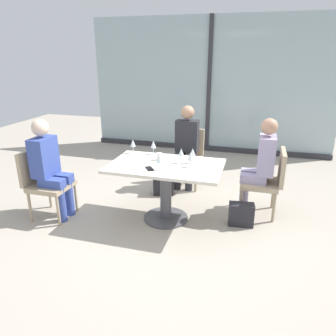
# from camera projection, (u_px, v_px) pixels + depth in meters

# --- Properties ---
(ground_plane) EXTENTS (12.00, 12.00, 0.00)m
(ground_plane) POSITION_uv_depth(u_px,v_px,m) (166.00, 218.00, 4.06)
(ground_plane) COLOR #A89E8E
(window_wall_backdrop) EXTENTS (5.01, 0.10, 2.70)m
(window_wall_backdrop) POSITION_uv_depth(u_px,v_px,m) (209.00, 93.00, 6.54)
(window_wall_backdrop) COLOR #A1B7BC
(window_wall_backdrop) RESTS_ON ground_plane
(dining_table_main) EXTENTS (1.35, 0.84, 0.73)m
(dining_table_main) POSITION_uv_depth(u_px,v_px,m) (166.00, 179.00, 3.87)
(dining_table_main) COLOR silver
(dining_table_main) RESTS_ON ground_plane
(chair_far_right) EXTENTS (0.50, 0.46, 0.87)m
(chair_far_right) POSITION_uv_depth(u_px,v_px,m) (268.00, 178.00, 4.02)
(chair_far_right) COLOR tan
(chair_far_right) RESTS_ON ground_plane
(chair_near_window) EXTENTS (0.46, 0.51, 0.87)m
(chair_near_window) POSITION_uv_depth(u_px,v_px,m) (187.00, 154.00, 5.00)
(chair_near_window) COLOR tan
(chair_near_window) RESTS_ON ground_plane
(chair_side_end) EXTENTS (0.50, 0.46, 0.87)m
(chair_side_end) POSITION_uv_depth(u_px,v_px,m) (44.00, 179.00, 3.98)
(chair_side_end) COLOR tan
(chair_side_end) RESTS_ON ground_plane
(person_far_right) EXTENTS (0.39, 0.34, 1.26)m
(person_far_right) POSITION_uv_depth(u_px,v_px,m) (260.00, 162.00, 3.98)
(person_far_right) COLOR #9E93B7
(person_far_right) RESTS_ON ground_plane
(person_near_window) EXTENTS (0.34, 0.39, 1.26)m
(person_near_window) POSITION_uv_depth(u_px,v_px,m) (186.00, 143.00, 4.83)
(person_near_window) COLOR #28282D
(person_near_window) RESTS_ON ground_plane
(person_side_end) EXTENTS (0.39, 0.34, 1.26)m
(person_side_end) POSITION_uv_depth(u_px,v_px,m) (49.00, 165.00, 3.89)
(person_side_end) COLOR #384C9E
(person_side_end) RESTS_ON ground_plane
(wine_glass_0) EXTENTS (0.07, 0.07, 0.18)m
(wine_glass_0) POSITION_uv_depth(u_px,v_px,m) (181.00, 153.00, 3.82)
(wine_glass_0) COLOR silver
(wine_glass_0) RESTS_ON dining_table_main
(wine_glass_1) EXTENTS (0.07, 0.07, 0.18)m
(wine_glass_1) POSITION_uv_depth(u_px,v_px,m) (193.00, 153.00, 3.82)
(wine_glass_1) COLOR silver
(wine_glass_1) RESTS_ON dining_table_main
(wine_glass_2) EXTENTS (0.07, 0.07, 0.18)m
(wine_glass_2) POSITION_uv_depth(u_px,v_px,m) (159.00, 159.00, 3.59)
(wine_glass_2) COLOR silver
(wine_glass_2) RESTS_ON dining_table_main
(wine_glass_3) EXTENTS (0.07, 0.07, 0.18)m
(wine_glass_3) POSITION_uv_depth(u_px,v_px,m) (133.00, 143.00, 4.21)
(wine_glass_3) COLOR silver
(wine_glass_3) RESTS_ON dining_table_main
(wine_glass_4) EXTENTS (0.07, 0.07, 0.18)m
(wine_glass_4) POSITION_uv_depth(u_px,v_px,m) (191.00, 156.00, 3.68)
(wine_glass_4) COLOR silver
(wine_glass_4) RESTS_ON dining_table_main
(wine_glass_5) EXTENTS (0.07, 0.07, 0.18)m
(wine_glass_5) POSITION_uv_depth(u_px,v_px,m) (153.00, 145.00, 4.15)
(wine_glass_5) COLOR silver
(wine_glass_5) RESTS_ON dining_table_main
(coffee_cup) EXTENTS (0.08, 0.08, 0.09)m
(coffee_cup) POSITION_uv_depth(u_px,v_px,m) (159.00, 157.00, 3.96)
(coffee_cup) COLOR white
(coffee_cup) RESTS_ON dining_table_main
(cell_phone_on_table) EXTENTS (0.14, 0.16, 0.01)m
(cell_phone_on_table) POSITION_uv_depth(u_px,v_px,m) (150.00, 169.00, 3.66)
(cell_phone_on_table) COLOR black
(cell_phone_on_table) RESTS_ON dining_table_main
(handbag_0) EXTENTS (0.32, 0.19, 0.28)m
(handbag_0) POSITION_uv_depth(u_px,v_px,m) (241.00, 214.00, 3.86)
(handbag_0) COLOR #232328
(handbag_0) RESTS_ON ground_plane
(handbag_1) EXTENTS (0.33, 0.23, 0.28)m
(handbag_1) POSITION_uv_depth(u_px,v_px,m) (164.00, 185.00, 4.72)
(handbag_1) COLOR #232328
(handbag_1) RESTS_ON ground_plane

